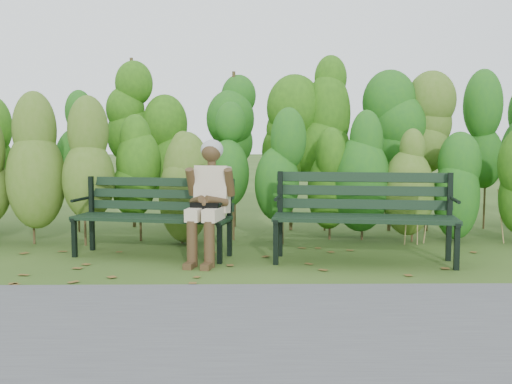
{
  "coord_description": "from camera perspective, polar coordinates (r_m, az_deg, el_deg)",
  "views": [
    {
      "loc": [
        -0.09,
        -6.34,
        1.37
      ],
      "look_at": [
        0.0,
        0.35,
        0.75
      ],
      "focal_mm": 42.0,
      "sensor_mm": 36.0,
      "label": 1
    }
  ],
  "objects": [
    {
      "name": "hedge_band",
      "position": [
        8.2,
        -0.15,
        4.52
      ],
      "size": [
        11.04,
        1.67,
        2.42
      ],
      "color": "#47381E",
      "rests_on": "ground"
    },
    {
      "name": "seated_woman",
      "position": [
        6.57,
        -4.51,
        -0.12
      ],
      "size": [
        0.57,
        0.83,
        1.34
      ],
      "color": "beige",
      "rests_on": "ground"
    },
    {
      "name": "footpath",
      "position": [
        4.36,
        0.48,
        -12.97
      ],
      "size": [
        60.0,
        2.5,
        0.01
      ],
      "primitive_type": "cube",
      "color": "#474749",
      "rests_on": "ground"
    },
    {
      "name": "ground",
      "position": [
        6.49,
        0.04,
        -6.9
      ],
      "size": [
        80.0,
        80.0,
        0.0
      ],
      "primitive_type": "plane",
      "color": "#2B4716"
    },
    {
      "name": "bench_right",
      "position": [
        6.68,
        10.22,
        -1.61
      ],
      "size": [
        2.03,
        0.93,
        0.98
      ],
      "color": "black",
      "rests_on": "ground"
    },
    {
      "name": "bench_left",
      "position": [
        7.0,
        -9.6,
        -1.69
      ],
      "size": [
        1.88,
        0.96,
        0.9
      ],
      "color": "black",
      "rests_on": "ground"
    },
    {
      "name": "leaf_litter",
      "position": [
        6.35,
        -4.06,
        -7.16
      ],
      "size": [
        5.72,
        2.28,
        0.01
      ],
      "color": "brown",
      "rests_on": "ground"
    }
  ]
}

